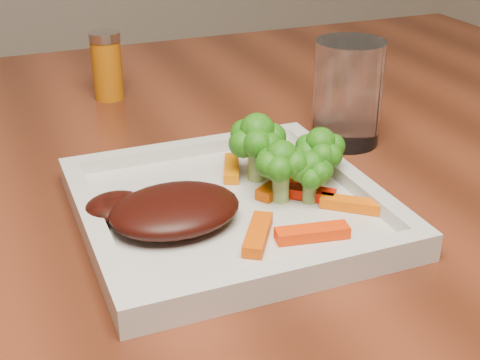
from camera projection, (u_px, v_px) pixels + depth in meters
name	position (u px, v px, depth m)	size (l,w,h in m)	color
plate	(230.00, 212.00, 0.62)	(0.27, 0.27, 0.01)	silver
steak	(175.00, 210.00, 0.58)	(0.12, 0.09, 0.03)	#340A07
broccoli_0	(257.00, 147.00, 0.65)	(0.06, 0.06, 0.07)	#2E5E0F
broccoli_1	(320.00, 154.00, 0.65)	(0.06, 0.06, 0.06)	#376A11
broccoli_2	(311.00, 173.00, 0.61)	(0.05, 0.05, 0.06)	#227A14
broccoli_3	(281.00, 171.00, 0.61)	(0.06, 0.06, 0.06)	#2C7213
carrot_0	(312.00, 233.00, 0.56)	(0.06, 0.02, 0.01)	#F33603
carrot_1	(350.00, 204.00, 0.61)	(0.05, 0.01, 0.01)	#EA5E03
carrot_2	(258.00, 234.00, 0.56)	(0.06, 0.02, 0.01)	#D74A03
carrot_3	(305.00, 162.00, 0.69)	(0.05, 0.01, 0.01)	#C93103
carrot_4	(232.00, 168.00, 0.68)	(0.05, 0.01, 0.01)	orange
carrot_5	(304.00, 192.00, 0.63)	(0.06, 0.02, 0.01)	red
carrot_6	(279.00, 185.00, 0.64)	(0.06, 0.02, 0.01)	#CA4703
spice_shaker	(107.00, 66.00, 0.90)	(0.04, 0.04, 0.09)	#A65709
drinking_glass	(348.00, 93.00, 0.76)	(0.08, 0.08, 0.12)	white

